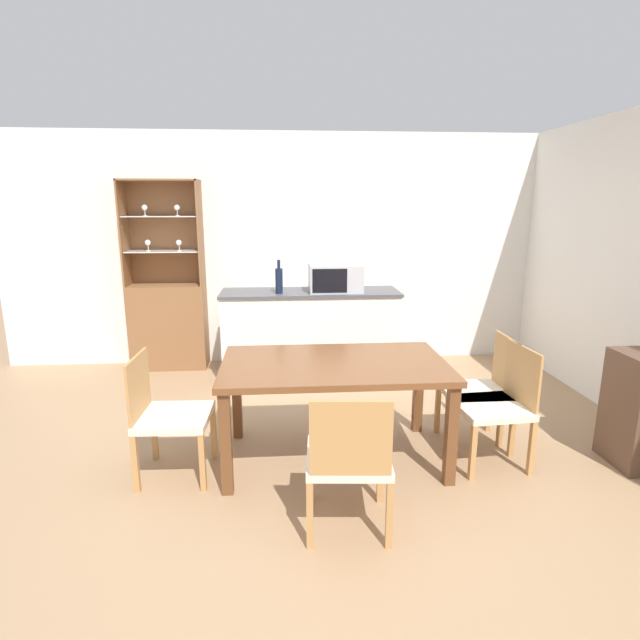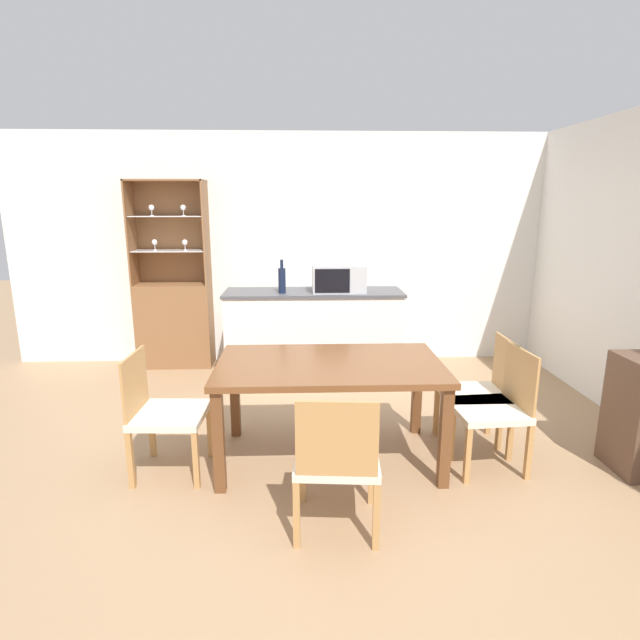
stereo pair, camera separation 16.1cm
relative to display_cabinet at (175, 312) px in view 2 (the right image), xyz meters
The scene contains 11 objects.
ground_plane 2.96m from the display_cabinet, 57.31° to the right, with size 18.00×18.00×0.00m, color #A37F5B.
wall_back 1.71m from the display_cabinet, ahead, with size 6.80×0.06×2.55m.
kitchen_counter 1.62m from the display_cabinet, 18.02° to the right, with size 1.80×0.56×0.93m.
display_cabinet is the anchor object (origin of this frame).
dining_table 2.73m from the display_cabinet, 53.89° to the right, with size 1.55×0.91×0.73m.
dining_chair_head_near 3.41m from the display_cabinet, 61.93° to the right, with size 0.49×0.49×0.84m.
dining_chair_side_right_near 3.60m from the display_cabinet, 40.56° to the right, with size 0.49×0.49×0.84m.
dining_chair_side_right_far 3.43m from the display_cabinet, 37.11° to the right, with size 0.46×0.46×0.84m.
dining_chair_side_left_near 2.39m from the display_cabinet, 78.31° to the right, with size 0.48×0.48×0.84m.
microwave 1.92m from the display_cabinet, 16.60° to the right, with size 0.53×0.37×0.27m.
wine_bottle 1.44m from the display_cabinet, 26.46° to the right, with size 0.07×0.07×0.33m.
Camera 2 is at (-0.15, -3.04, 1.80)m, focal length 28.00 mm.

